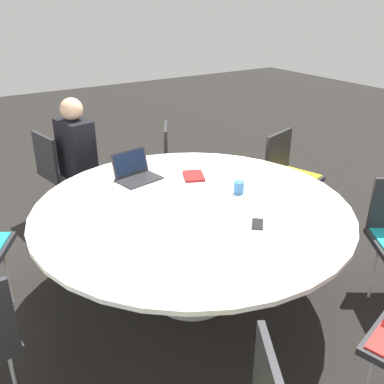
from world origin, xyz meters
name	(u,v)px	position (x,y,z in m)	size (l,w,h in m)	color
ground_plane	(192,294)	(0.00, 0.00, 0.00)	(16.00, 16.00, 0.00)	black
conference_table	(192,216)	(0.00, 0.00, 0.66)	(2.13, 2.13, 0.74)	#B7B7BC
chair_0	(60,167)	(1.74, 0.39, 0.52)	(0.51, 0.49, 0.87)	#262628
chair_6	(289,170)	(0.50, -1.40, 0.52)	(0.53, 0.54, 0.87)	#262628
chair_7	(179,159)	(1.32, -0.69, 0.52)	(0.59, 0.58, 0.87)	#262628
person_0	(78,152)	(1.52, 0.27, 0.72)	(0.39, 0.31, 1.22)	black
laptop	(135,172)	(0.63, 0.12, 0.79)	(0.30, 0.35, 0.21)	#232326
spiral_notebook	(194,176)	(0.41, -0.28, 0.75)	(0.25, 0.22, 0.02)	maroon
coffee_cup	(239,188)	(-0.02, -0.38, 0.79)	(0.07, 0.07, 0.09)	#33669E
cell_phone	(258,224)	(-0.44, -0.20, 0.74)	(0.15, 0.15, 0.01)	black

